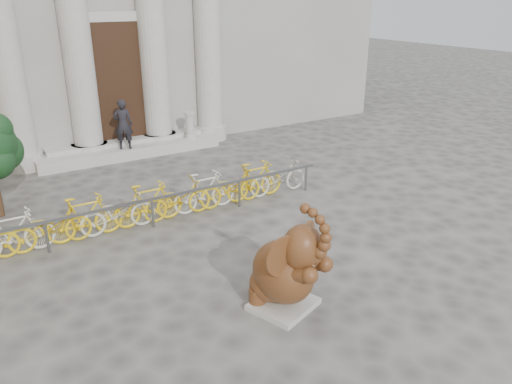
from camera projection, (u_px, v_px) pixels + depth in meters
ground at (299, 286)px, 9.20m from camera, size 80.00×80.00×0.00m
entrance_steps at (130, 150)px, 16.54m from camera, size 6.00×1.20×0.36m
elephant_statue at (286, 270)px, 8.30m from camera, size 1.35×1.60×2.02m
bike_rack at (148, 204)px, 11.51m from camera, size 9.16×0.53×1.00m
pedestrian at (123, 124)px, 15.77m from camera, size 0.68×0.56×1.60m
balustrade_post at (190, 126)px, 17.09m from camera, size 0.37×0.37×0.92m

